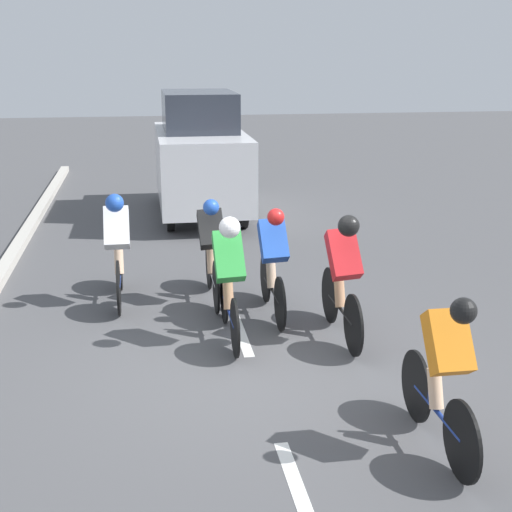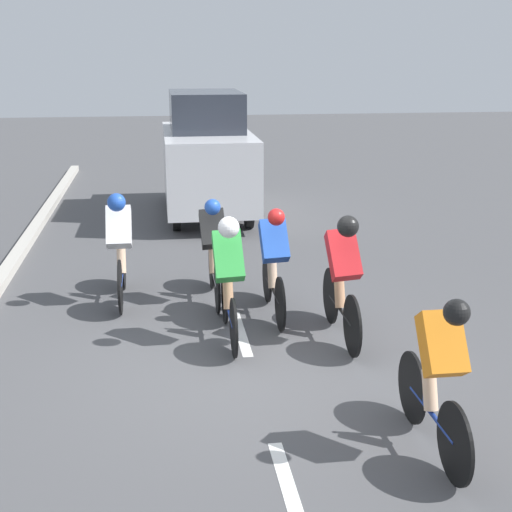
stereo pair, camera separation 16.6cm
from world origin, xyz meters
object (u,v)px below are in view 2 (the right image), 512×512
(cyclist_black, at_px, (213,247))
(cyclist_blue, at_px, (274,260))
(support_car, at_px, (207,156))
(cyclist_orange, at_px, (439,370))
(cyclist_green, at_px, (228,274))
(cyclist_white, at_px, (120,244))
(cyclist_red, at_px, (343,274))

(cyclist_black, distance_m, cyclist_blue, 0.98)
(cyclist_black, bearing_deg, support_car, -93.28)
(cyclist_orange, xyz_separation_m, cyclist_black, (1.51, -4.00, -0.01))
(cyclist_green, bearing_deg, support_car, -92.06)
(cyclist_white, xyz_separation_m, support_car, (-1.52, -5.14, 0.40))
(cyclist_red, distance_m, cyclist_orange, 2.45)
(cyclist_orange, xyz_separation_m, support_car, (1.21, -9.27, 0.45))
(cyclist_red, distance_m, cyclist_black, 2.06)
(cyclist_red, xyz_separation_m, cyclist_blue, (0.65, -0.86, -0.06))
(cyclist_blue, bearing_deg, cyclist_orange, 103.80)
(cyclist_red, distance_m, support_car, 6.92)
(cyclist_black, xyz_separation_m, cyclist_white, (1.22, -0.13, 0.05))
(support_car, bearing_deg, cyclist_red, 98.68)
(cyclist_blue, bearing_deg, cyclist_red, 126.91)
(cyclist_red, height_order, cyclist_blue, cyclist_red)
(cyclist_orange, relative_size, support_car, 0.40)
(cyclist_orange, height_order, support_car, support_car)
(cyclist_red, height_order, cyclist_green, cyclist_red)
(cyclist_orange, bearing_deg, cyclist_black, -69.34)
(cyclist_black, relative_size, support_car, 0.42)
(cyclist_green, bearing_deg, cyclist_orange, 118.88)
(cyclist_black, distance_m, support_car, 5.30)
(cyclist_black, xyz_separation_m, support_car, (-0.30, -5.27, 0.46))
(cyclist_white, bearing_deg, cyclist_black, 173.92)
(support_car, bearing_deg, cyclist_black, 86.72)
(cyclist_orange, xyz_separation_m, cyclist_blue, (0.81, -3.31, -0.00))
(cyclist_white, bearing_deg, support_car, -106.44)
(cyclist_white, bearing_deg, cyclist_green, 130.28)
(cyclist_green, height_order, cyclist_orange, cyclist_green)
(cyclist_green, distance_m, cyclist_black, 1.38)
(cyclist_green, relative_size, support_car, 0.42)
(cyclist_red, xyz_separation_m, cyclist_green, (1.28, -0.17, -0.00))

